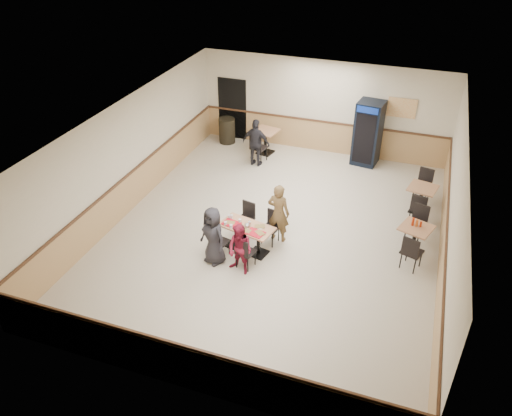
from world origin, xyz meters
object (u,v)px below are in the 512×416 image
at_px(main_table, 247,234).
at_px(side_table_far, 421,195).
at_px(side_table_near, 415,236).
at_px(diner_woman_right, 240,249).
at_px(pepsi_cooler, 368,133).
at_px(trash_bin, 227,131).
at_px(diner_woman_left, 213,236).
at_px(back_table, 265,138).
at_px(lone_diner, 256,143).
at_px(diner_man_opposite, 278,213).

height_order(main_table, side_table_far, side_table_far).
height_order(main_table, side_table_near, side_table_near).
bearing_deg(side_table_far, diner_woman_right, -132.60).
bearing_deg(side_table_near, pepsi_cooler, 112.80).
distance_m(main_table, pepsi_cooler, 5.87).
xyz_separation_m(diner_woman_right, trash_bin, (-2.88, 6.29, -0.19)).
distance_m(diner_woman_left, pepsi_cooler, 6.67).
bearing_deg(main_table, pepsi_cooler, 83.21).
xyz_separation_m(side_table_near, trash_bin, (-6.49, 4.27, -0.06)).
height_order(side_table_far, trash_bin, trash_bin).
bearing_deg(side_table_near, diner_woman_left, -156.70).
bearing_deg(pepsi_cooler, back_table, -165.21).
distance_m(diner_woman_left, lone_diner, 4.92).
bearing_deg(diner_woman_left, back_table, 121.50).
distance_m(diner_woman_left, back_table, 5.82).
xyz_separation_m(diner_woman_left, lone_diner, (-0.68, 4.88, 0.04)).
bearing_deg(trash_bin, diner_woman_right, -65.36).
distance_m(main_table, side_table_near, 3.94).
bearing_deg(side_table_far, diner_man_opposite, -142.47).
xyz_separation_m(diner_woman_right, back_table, (-1.39, 5.94, -0.09)).
bearing_deg(back_table, side_table_far, -21.63).
distance_m(diner_woman_right, side_table_far, 5.36).
distance_m(lone_diner, side_table_near, 5.85).
bearing_deg(pepsi_cooler, side_table_near, -59.43).
distance_m(diner_woman_left, diner_woman_right, 0.73).
bearing_deg(side_table_far, trash_bin, 160.23).
relative_size(side_table_far, trash_bin, 0.97).
xyz_separation_m(pepsi_cooler, trash_bin, (-4.68, -0.04, -0.58)).
relative_size(diner_woman_right, lone_diner, 0.82).
bearing_deg(diner_man_opposite, pepsi_cooler, -101.62).
xyz_separation_m(main_table, side_table_far, (3.77, 3.13, 0.04)).
height_order(diner_man_opposite, pepsi_cooler, pepsi_cooler).
height_order(side_table_far, pepsi_cooler, pepsi_cooler).
bearing_deg(back_table, pepsi_cooler, 7.03).
bearing_deg(side_table_near, lone_diner, 148.90).
height_order(lone_diner, side_table_far, lone_diner).
bearing_deg(lone_diner, pepsi_cooler, -152.83).
bearing_deg(side_table_near, diner_woman_right, -150.80).
bearing_deg(main_table, side_table_far, 52.23).
bearing_deg(side_table_near, main_table, -162.32).
height_order(main_table, back_table, back_table).
relative_size(diner_woman_right, pepsi_cooler, 0.62).
relative_size(main_table, diner_woman_right, 1.11).
xyz_separation_m(diner_man_opposite, back_table, (-1.82, 4.45, -0.23)).
bearing_deg(diner_woman_right, side_table_near, 45.73).
bearing_deg(side_table_far, diner_woman_left, -138.86).
relative_size(main_table, side_table_far, 1.66).
relative_size(diner_woman_left, side_table_far, 1.73).
distance_m(diner_man_opposite, trash_bin, 5.84).
relative_size(pepsi_cooler, trash_bin, 2.35).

